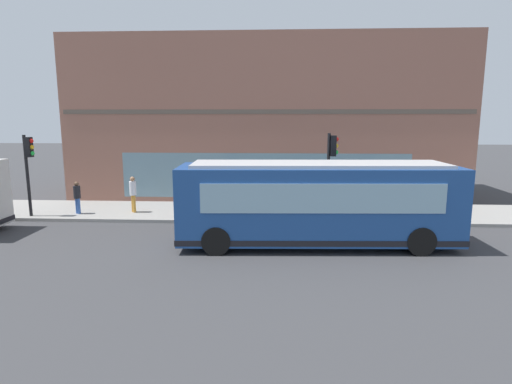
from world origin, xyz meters
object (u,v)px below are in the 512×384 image
(pedestrian_near_hydrant, at_px, (133,192))
(traffic_light_near_corner, at_px, (331,160))
(newspaper_vending_box, at_px, (222,200))
(pedestrian_by_light_pole, at_px, (436,190))
(traffic_light_down_block, at_px, (29,160))
(city_bus_nearside, at_px, (317,204))
(fire_hydrant, at_px, (411,211))
(pedestrian_walking_along_curb, at_px, (77,196))
(pedestrian_near_building_entrance, at_px, (399,194))

(pedestrian_near_hydrant, bearing_deg, traffic_light_near_corner, -96.09)
(pedestrian_near_hydrant, xyz_separation_m, newspaper_vending_box, (0.84, -4.20, -0.54))
(pedestrian_by_light_pole, relative_size, newspaper_vending_box, 1.83)
(traffic_light_down_block, bearing_deg, city_bus_nearside, -104.95)
(traffic_light_down_block, distance_m, fire_hydrant, 17.43)
(city_bus_nearside, distance_m, pedestrian_walking_along_curb, 11.62)
(fire_hydrant, height_order, pedestrian_by_light_pole, pedestrian_by_light_pole)
(city_bus_nearside, relative_size, traffic_light_down_block, 2.71)
(city_bus_nearside, relative_size, newspaper_vending_box, 11.27)
(traffic_light_near_corner, height_order, fire_hydrant, traffic_light_near_corner)
(newspaper_vending_box, bearing_deg, pedestrian_by_light_pole, -86.14)
(traffic_light_down_block, xyz_separation_m, pedestrian_walking_along_curb, (0.57, -1.85, -1.73))
(fire_hydrant, bearing_deg, traffic_light_down_block, 90.76)
(traffic_light_down_block, xyz_separation_m, fire_hydrant, (0.23, -17.28, -2.25))
(pedestrian_near_hydrant, bearing_deg, newspaper_vending_box, -78.71)
(pedestrian_by_light_pole, bearing_deg, newspaper_vending_box, 93.86)
(pedestrian_near_building_entrance, bearing_deg, traffic_light_down_block, 95.28)
(fire_hydrant, height_order, pedestrian_near_building_entrance, pedestrian_near_building_entrance)
(fire_hydrant, relative_size, newspaper_vending_box, 0.82)
(traffic_light_near_corner, relative_size, newspaper_vending_box, 4.27)
(city_bus_nearside, height_order, newspaper_vending_box, city_bus_nearside)
(pedestrian_walking_along_curb, height_order, pedestrian_by_light_pole, pedestrian_by_light_pole)
(pedestrian_walking_along_curb, xyz_separation_m, pedestrian_near_building_entrance, (1.01, -15.27, 0.01))
(fire_hydrant, relative_size, pedestrian_near_hydrant, 0.43)
(traffic_light_near_corner, height_order, pedestrian_near_hydrant, traffic_light_near_corner)
(pedestrian_walking_along_curb, height_order, pedestrian_near_hydrant, pedestrian_near_hydrant)
(pedestrian_near_hydrant, height_order, pedestrian_near_building_entrance, pedestrian_near_hydrant)
(pedestrian_walking_along_curb, bearing_deg, city_bus_nearside, -110.03)
(city_bus_nearside, bearing_deg, fire_hydrant, -51.21)
(traffic_light_near_corner, xyz_separation_m, pedestrian_near_hydrant, (0.99, 9.28, -1.68))
(traffic_light_near_corner, bearing_deg, fire_hydrant, -87.08)
(traffic_light_down_block, height_order, pedestrian_near_building_entrance, traffic_light_down_block)
(city_bus_nearside, xyz_separation_m, pedestrian_by_light_pole, (5.99, -6.44, -0.46))
(traffic_light_down_block, height_order, pedestrian_by_light_pole, traffic_light_down_block)
(fire_hydrant, relative_size, pedestrian_by_light_pole, 0.45)
(fire_hydrant, bearing_deg, pedestrian_near_hydrant, 86.43)
(traffic_light_near_corner, xyz_separation_m, pedestrian_by_light_pole, (2.54, -5.54, -1.73))
(pedestrian_near_hydrant, height_order, newspaper_vending_box, pedestrian_near_hydrant)
(city_bus_nearside, distance_m, traffic_light_down_block, 13.26)
(traffic_light_near_corner, relative_size, pedestrian_near_building_entrance, 2.47)
(pedestrian_near_hydrant, height_order, pedestrian_by_light_pole, pedestrian_near_hydrant)
(city_bus_nearside, height_order, pedestrian_near_hydrant, city_bus_nearside)
(traffic_light_near_corner, xyz_separation_m, pedestrian_near_building_entrance, (1.54, -3.47, -1.79))
(newspaper_vending_box, bearing_deg, pedestrian_near_building_entrance, -91.92)
(pedestrian_near_building_entrance, bearing_deg, city_bus_nearside, 138.81)
(pedestrian_walking_along_curb, distance_m, pedestrian_by_light_pole, 17.47)
(traffic_light_near_corner, relative_size, fire_hydrant, 5.19)
(pedestrian_by_light_pole, bearing_deg, pedestrian_near_building_entrance, 115.81)
(traffic_light_near_corner, relative_size, pedestrian_by_light_pole, 2.33)
(city_bus_nearside, xyz_separation_m, pedestrian_near_hydrant, (4.44, 8.38, -0.41))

